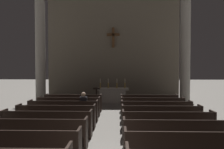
{
  "coord_description": "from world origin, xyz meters",
  "views": [
    {
      "loc": [
        0.39,
        -4.16,
        2.42
      ],
      "look_at": [
        0.0,
        9.67,
        1.98
      ],
      "focal_mm": 35.6,
      "sensor_mm": 36.0,
      "label": 1
    }
  ],
  "objects_px": {
    "pew_left_row_8": "(74,103)",
    "pew_left_row_6": "(63,111)",
    "pew_right_row_2": "(189,149)",
    "pew_left_row_5": "(56,116)",
    "altar": "(113,95)",
    "pew_right_row_8": "(149,103)",
    "candlestick_outer_right": "(125,85)",
    "pew_left_row_2": "(17,147)",
    "pew_right_row_4": "(168,124)",
    "pew_left_row_4": "(47,124)",
    "pew_right_row_3": "(177,135)",
    "pew_left_row_3": "(35,133)",
    "pew_left_row_7": "(69,106)",
    "pew_right_row_7": "(152,107)",
    "lone_worshipper": "(84,106)",
    "lectern": "(97,97)",
    "pew_right_row_6": "(156,111)",
    "candlestick_outer_left": "(100,85)",
    "column_right_second": "(185,48)",
    "column_left_second": "(40,48)",
    "candlestick_inner_right": "(117,85)",
    "candlestick_inner_left": "(108,85)",
    "pew_right_row_5": "(161,117)"
  },
  "relations": [
    {
      "from": "pew_left_row_8",
      "to": "pew_left_row_6",
      "type": "bearing_deg",
      "value": -90.0
    },
    {
      "from": "pew_left_row_8",
      "to": "pew_right_row_2",
      "type": "xyz_separation_m",
      "value": [
        4.15,
        -6.86,
        0.0
      ]
    },
    {
      "from": "pew_left_row_5",
      "to": "altar",
      "type": "distance_m",
      "value": 6.83
    },
    {
      "from": "pew_right_row_8",
      "to": "candlestick_outer_right",
      "type": "distance_m",
      "value": 3.39
    },
    {
      "from": "pew_left_row_2",
      "to": "pew_right_row_4",
      "type": "relative_size",
      "value": 1.0
    },
    {
      "from": "pew_left_row_4",
      "to": "pew_right_row_2",
      "type": "xyz_separation_m",
      "value": [
        4.15,
        -2.29,
        0.0
      ]
    },
    {
      "from": "pew_right_row_4",
      "to": "pew_right_row_3",
      "type": "bearing_deg",
      "value": -90.0
    },
    {
      "from": "pew_left_row_3",
      "to": "pew_left_row_7",
      "type": "height_order",
      "value": "same"
    },
    {
      "from": "pew_left_row_8",
      "to": "pew_right_row_7",
      "type": "distance_m",
      "value": 4.31
    },
    {
      "from": "pew_right_row_4",
      "to": "lone_worshipper",
      "type": "distance_m",
      "value": 3.99
    },
    {
      "from": "pew_left_row_6",
      "to": "pew_left_row_8",
      "type": "bearing_deg",
      "value": 90.0
    },
    {
      "from": "lectern",
      "to": "pew_right_row_2",
      "type": "bearing_deg",
      "value": -70.68
    },
    {
      "from": "pew_right_row_8",
      "to": "pew_right_row_6",
      "type": "bearing_deg",
      "value": -90.0
    },
    {
      "from": "candlestick_outer_left",
      "to": "lone_worshipper",
      "type": "bearing_deg",
      "value": -93.33
    },
    {
      "from": "pew_right_row_8",
      "to": "column_right_second",
      "type": "bearing_deg",
      "value": 38.21
    },
    {
      "from": "pew_left_row_4",
      "to": "column_left_second",
      "type": "xyz_separation_m",
      "value": [
        -2.53,
        6.56,
        3.17
      ]
    },
    {
      "from": "pew_right_row_3",
      "to": "column_left_second",
      "type": "relative_size",
      "value": 0.42
    },
    {
      "from": "candlestick_outer_right",
      "to": "pew_right_row_3",
      "type": "bearing_deg",
      "value": -82.06
    },
    {
      "from": "pew_right_row_7",
      "to": "altar",
      "type": "bearing_deg",
      "value": 116.21
    },
    {
      "from": "pew_left_row_5",
      "to": "column_left_second",
      "type": "distance_m",
      "value": 6.77
    },
    {
      "from": "column_right_second",
      "to": "candlestick_outer_right",
      "type": "height_order",
      "value": "column_right_second"
    },
    {
      "from": "column_left_second",
      "to": "column_right_second",
      "type": "xyz_separation_m",
      "value": [
        9.21,
        0.0,
        0.0
      ]
    },
    {
      "from": "pew_right_row_7",
      "to": "candlestick_inner_right",
      "type": "xyz_separation_m",
      "value": [
        -1.78,
        4.22,
        0.74
      ]
    },
    {
      "from": "pew_left_row_3",
      "to": "column_left_second",
      "type": "relative_size",
      "value": 0.42
    },
    {
      "from": "pew_right_row_3",
      "to": "lone_worshipper",
      "type": "bearing_deg",
      "value": 133.01
    },
    {
      "from": "lone_worshipper",
      "to": "pew_right_row_6",
      "type": "bearing_deg",
      "value": -0.67
    },
    {
      "from": "pew_left_row_2",
      "to": "pew_right_row_2",
      "type": "height_order",
      "value": "same"
    },
    {
      "from": "pew_left_row_2",
      "to": "column_left_second",
      "type": "bearing_deg",
      "value": 105.94
    },
    {
      "from": "pew_right_row_4",
      "to": "pew_left_row_4",
      "type": "bearing_deg",
      "value": 180.0
    },
    {
      "from": "column_right_second",
      "to": "pew_left_row_8",
      "type": "bearing_deg",
      "value": -163.41
    },
    {
      "from": "pew_left_row_4",
      "to": "altar",
      "type": "bearing_deg",
      "value": 74.81
    },
    {
      "from": "pew_left_row_8",
      "to": "pew_right_row_4",
      "type": "xyz_separation_m",
      "value": [
        4.15,
        -4.57,
        0.0
      ]
    },
    {
      "from": "pew_right_row_4",
      "to": "pew_left_row_7",
      "type": "bearing_deg",
      "value": 140.43
    },
    {
      "from": "pew_left_row_3",
      "to": "lectern",
      "type": "bearing_deg",
      "value": 81.83
    },
    {
      "from": "pew_left_row_6",
      "to": "pew_right_row_7",
      "type": "bearing_deg",
      "value": 15.4
    },
    {
      "from": "pew_right_row_7",
      "to": "pew_right_row_3",
      "type": "bearing_deg",
      "value": -90.0
    },
    {
      "from": "pew_left_row_6",
      "to": "candlestick_inner_left",
      "type": "relative_size",
      "value": 4.84
    },
    {
      "from": "column_left_second",
      "to": "altar",
      "type": "bearing_deg",
      "value": 13.25
    },
    {
      "from": "pew_left_row_5",
      "to": "pew_left_row_8",
      "type": "relative_size",
      "value": 1.0
    },
    {
      "from": "pew_left_row_4",
      "to": "pew_right_row_5",
      "type": "xyz_separation_m",
      "value": [
        4.15,
        1.14,
        0.0
      ]
    },
    {
      "from": "pew_left_row_3",
      "to": "column_left_second",
      "type": "distance_m",
      "value": 8.71
    },
    {
      "from": "pew_left_row_5",
      "to": "pew_left_row_6",
      "type": "bearing_deg",
      "value": 90.0
    },
    {
      "from": "pew_left_row_2",
      "to": "pew_right_row_3",
      "type": "distance_m",
      "value": 4.31
    },
    {
      "from": "candlestick_inner_left",
      "to": "column_left_second",
      "type": "bearing_deg",
      "value": -165.87
    },
    {
      "from": "pew_right_row_7",
      "to": "column_right_second",
      "type": "height_order",
      "value": "column_right_second"
    },
    {
      "from": "candlestick_outer_left",
      "to": "column_left_second",
      "type": "bearing_deg",
      "value": -163.9
    },
    {
      "from": "pew_left_row_8",
      "to": "pew_right_row_8",
      "type": "bearing_deg",
      "value": 0.0
    },
    {
      "from": "pew_left_row_2",
      "to": "pew_left_row_6",
      "type": "relative_size",
      "value": 1.0
    },
    {
      "from": "pew_right_row_8",
      "to": "altar",
      "type": "height_order",
      "value": "altar"
    },
    {
      "from": "lone_worshipper",
      "to": "pew_right_row_2",
      "type": "bearing_deg",
      "value": -54.95
    }
  ]
}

